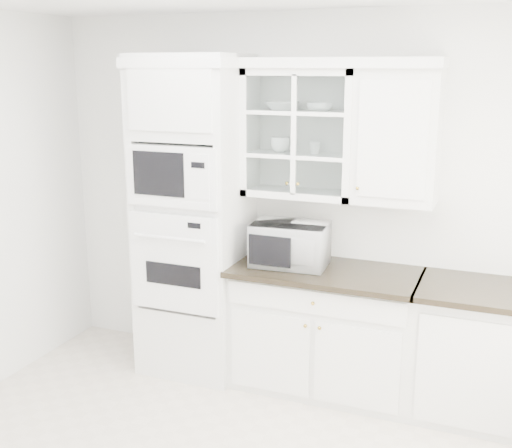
% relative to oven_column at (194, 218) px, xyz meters
% --- Properties ---
extents(room_shell, '(4.00, 3.50, 2.70)m').
position_rel_oven_column_xyz_m(room_shell, '(0.75, -0.99, 0.58)').
color(room_shell, white).
rests_on(room_shell, ground).
extents(oven_column, '(0.76, 0.68, 2.40)m').
position_rel_oven_column_xyz_m(oven_column, '(0.00, 0.00, 0.00)').
color(oven_column, white).
rests_on(oven_column, ground).
extents(base_cabinet_run, '(1.32, 0.67, 0.92)m').
position_rel_oven_column_xyz_m(base_cabinet_run, '(1.03, 0.03, -0.74)').
color(base_cabinet_run, white).
rests_on(base_cabinet_run, ground).
extents(extra_base_cabinet, '(0.72, 0.67, 0.92)m').
position_rel_oven_column_xyz_m(extra_base_cabinet, '(2.03, 0.03, -0.74)').
color(extra_base_cabinet, white).
rests_on(extra_base_cabinet, ground).
extents(upper_cabinet_glass, '(0.80, 0.33, 0.90)m').
position_rel_oven_column_xyz_m(upper_cabinet_glass, '(0.78, 0.17, 0.65)').
color(upper_cabinet_glass, white).
rests_on(upper_cabinet_glass, room_shell).
extents(upper_cabinet_solid, '(0.55, 0.33, 0.90)m').
position_rel_oven_column_xyz_m(upper_cabinet_solid, '(1.46, 0.17, 0.65)').
color(upper_cabinet_solid, white).
rests_on(upper_cabinet_solid, room_shell).
extents(crown_molding, '(2.14, 0.38, 0.07)m').
position_rel_oven_column_xyz_m(crown_molding, '(0.68, 0.14, 1.14)').
color(crown_molding, white).
rests_on(crown_molding, room_shell).
extents(countertop_microwave, '(0.56, 0.48, 0.31)m').
position_rel_oven_column_xyz_m(countertop_microwave, '(0.76, 0.03, -0.13)').
color(countertop_microwave, white).
rests_on(countertop_microwave, base_cabinet_run).
extents(bowl_a, '(0.29, 0.29, 0.06)m').
position_rel_oven_column_xyz_m(bowl_a, '(0.63, 0.16, 0.84)').
color(bowl_a, white).
rests_on(bowl_a, upper_cabinet_glass).
extents(bowl_b, '(0.19, 0.19, 0.06)m').
position_rel_oven_column_xyz_m(bowl_b, '(0.92, 0.16, 0.84)').
color(bowl_b, white).
rests_on(bowl_b, upper_cabinet_glass).
extents(cup_a, '(0.16, 0.16, 0.11)m').
position_rel_oven_column_xyz_m(cup_a, '(0.63, 0.15, 0.57)').
color(cup_a, white).
rests_on(cup_a, upper_cabinet_glass).
extents(cup_b, '(0.11, 0.11, 0.08)m').
position_rel_oven_column_xyz_m(cup_b, '(0.88, 0.17, 0.55)').
color(cup_b, white).
rests_on(cup_b, upper_cabinet_glass).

